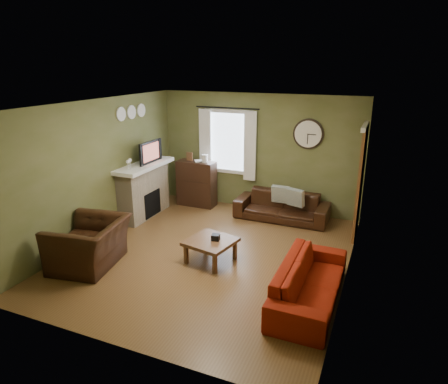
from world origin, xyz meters
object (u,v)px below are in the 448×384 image
at_px(sofa_brown, 282,206).
at_px(coffee_table, 211,251).
at_px(armchair, 89,244).
at_px(sofa_red, 310,282).
at_px(bookshelf, 197,183).

xyz_separation_m(sofa_brown, coffee_table, (-0.60, -2.34, -0.09)).
bearing_deg(armchair, sofa_red, 85.95).
bearing_deg(sofa_red, coffee_table, 73.61).
relative_size(sofa_red, armchair, 1.69).
relative_size(sofa_brown, armchair, 1.66).
bearing_deg(sofa_brown, armchair, -126.45).
bearing_deg(bookshelf, sofa_brown, -2.68).
bearing_deg(armchair, coffee_table, 106.56).
xyz_separation_m(bookshelf, coffee_table, (1.47, -2.43, -0.33)).
relative_size(bookshelf, coffee_table, 1.44).
distance_m(bookshelf, coffee_table, 2.87).
height_order(bookshelf, coffee_table, bookshelf).
distance_m(bookshelf, sofa_red, 4.39).
relative_size(sofa_brown, sofa_red, 0.98).
relative_size(sofa_red, coffee_table, 2.72).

